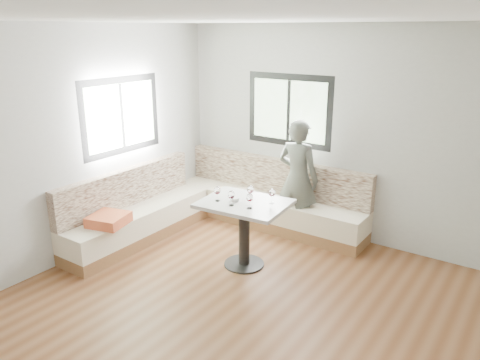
% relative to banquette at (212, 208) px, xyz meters
% --- Properties ---
extents(room, '(5.01, 5.01, 2.81)m').
position_rel_banquette_xyz_m(room, '(1.51, -1.54, 1.08)').
color(room, brown).
rests_on(room, ground).
extents(banquette, '(2.90, 2.80, 0.95)m').
position_rel_banquette_xyz_m(banquette, '(0.00, 0.00, 0.00)').
color(banquette, '#8D5F38').
rests_on(banquette, ground).
extents(table, '(1.05, 0.85, 0.81)m').
position_rel_banquette_xyz_m(table, '(0.94, -0.59, 0.28)').
color(table, black).
rests_on(table, ground).
extents(person, '(0.60, 0.41, 1.62)m').
position_rel_banquette_xyz_m(person, '(1.03, 0.56, 0.48)').
color(person, '#51554C').
rests_on(person, ground).
extents(olive_ramekin, '(0.10, 0.10, 0.04)m').
position_rel_banquette_xyz_m(olive_ramekin, '(0.83, -0.63, 0.50)').
color(olive_ramekin, white).
rests_on(olive_ramekin, table).
extents(wine_glass_a, '(0.08, 0.08, 0.18)m').
position_rel_banquette_xyz_m(wine_glass_a, '(0.66, -0.74, 0.60)').
color(wine_glass_a, white).
rests_on(wine_glass_a, table).
extents(wine_glass_b, '(0.08, 0.08, 0.18)m').
position_rel_banquette_xyz_m(wine_glass_b, '(0.89, -0.77, 0.60)').
color(wine_glass_b, white).
rests_on(wine_glass_b, table).
extents(wine_glass_c, '(0.08, 0.08, 0.18)m').
position_rel_banquette_xyz_m(wine_glass_c, '(1.10, -0.73, 0.60)').
color(wine_glass_c, white).
rests_on(wine_glass_c, table).
extents(wine_glass_d, '(0.08, 0.08, 0.18)m').
position_rel_banquette_xyz_m(wine_glass_d, '(0.96, -0.50, 0.60)').
color(wine_glass_d, white).
rests_on(wine_glass_d, table).
extents(wine_glass_e, '(0.08, 0.08, 0.18)m').
position_rel_banquette_xyz_m(wine_glass_e, '(1.22, -0.45, 0.60)').
color(wine_glass_e, white).
rests_on(wine_glass_e, table).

